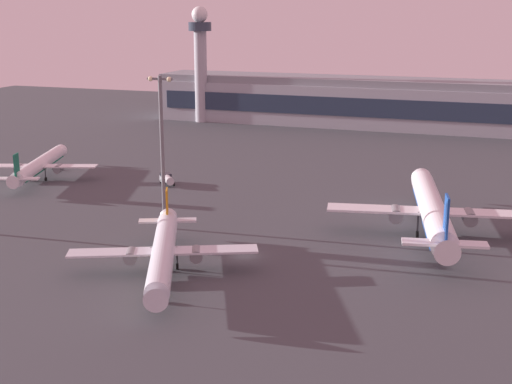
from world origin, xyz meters
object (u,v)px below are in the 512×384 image
(control_tower, at_px, (200,56))
(airplane_far_stand, at_px, (163,251))
(fuel_truck, at_px, (167,179))
(airplane_near_gate, at_px, (39,165))
(apron_light_east, at_px, (162,144))
(airplane_mid_apron, at_px, (432,210))

(control_tower, relative_size, airplane_far_stand, 1.15)
(control_tower, distance_m, airplane_far_stand, 151.02)
(airplane_far_stand, xyz_separation_m, fuel_truck, (-24.70, 50.59, -2.21))
(control_tower, bearing_deg, airplane_near_gate, -90.08)
(apron_light_east, bearing_deg, airplane_mid_apron, 14.98)
(fuel_truck, xyz_separation_m, apron_light_east, (14.48, -29.98, 14.37))
(airplane_mid_apron, height_order, fuel_truck, airplane_mid_apron)
(airplane_far_stand, distance_m, fuel_truck, 56.34)
(control_tower, distance_m, apron_light_east, 127.05)
(control_tower, height_order, fuel_truck, control_tower)
(control_tower, relative_size, apron_light_east, 1.45)
(airplane_far_stand, bearing_deg, fuel_truck, -87.95)
(airplane_mid_apron, distance_m, apron_light_east, 49.23)
(airplane_near_gate, relative_size, fuel_truck, 5.51)
(airplane_mid_apron, bearing_deg, apron_light_east, -176.05)
(control_tower, bearing_deg, apron_light_east, -69.23)
(apron_light_east, bearing_deg, control_tower, 110.77)
(fuel_truck, relative_size, apron_light_east, 0.22)
(airplane_mid_apron, relative_size, airplane_near_gate, 1.38)
(airplane_mid_apron, xyz_separation_m, fuel_truck, (-60.81, 17.58, -3.24))
(airplane_near_gate, height_order, fuel_truck, airplane_near_gate)
(airplane_far_stand, xyz_separation_m, airplane_near_gate, (-55.33, 45.15, -0.16))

